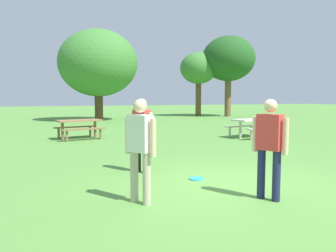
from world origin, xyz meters
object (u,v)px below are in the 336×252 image
object	(u,v)px
person_catcher	(270,142)
tree_far_right	(199,69)
tree_broad_center	(98,63)
tree_slender_mid	(228,59)
person_bystander	(140,144)
picnic_table_far	(79,125)
frisbee	(196,179)
person_thrower	(142,130)
picnic_table_near	(251,124)

from	to	relation	value
person_catcher	tree_far_right	bearing A→B (deg)	66.74
tree_broad_center	tree_slender_mid	xyz separation A→B (m)	(11.36, 1.24, 0.88)
person_bystander	picnic_table_far	size ratio (longest dim) A/B	0.84
picnic_table_far	tree_slender_mid	xyz separation A→B (m)	(13.77, 11.52, 4.39)
tree_broad_center	frisbee	bearing A→B (deg)	-92.76
tree_broad_center	tree_slender_mid	distance (m)	11.46
person_catcher	tree_far_right	world-z (taller)	tree_far_right
person_thrower	person_catcher	distance (m)	2.96
tree_broad_center	person_catcher	bearing A→B (deg)	-90.99
person_thrower	picnic_table_near	world-z (taller)	person_thrower
person_bystander	frisbee	distance (m)	2.04
person_bystander	picnic_table_near	bearing A→B (deg)	44.59
person_bystander	frisbee	bearing A→B (deg)	35.30
frisbee	tree_broad_center	world-z (taller)	tree_broad_center
person_catcher	tree_slender_mid	size ratio (longest dim) A/B	0.24
person_thrower	person_catcher	bearing A→B (deg)	-62.26
person_thrower	picnic_table_far	distance (m)	6.63
person_bystander	tree_far_right	size ratio (longest dim) A/B	0.29
person_bystander	person_thrower	bearing A→B (deg)	73.02
frisbee	tree_slender_mid	size ratio (longest dim) A/B	0.04
picnic_table_far	tree_broad_center	size ratio (longest dim) A/B	0.30
person_thrower	person_catcher	world-z (taller)	same
person_thrower	tree_far_right	bearing A→B (deg)	60.74
picnic_table_near	tree_far_right	world-z (taller)	tree_far_right
tree_broad_center	person_thrower	bearing A→B (deg)	-95.81
person_bystander	tree_slender_mid	world-z (taller)	tree_slender_mid
person_thrower	tree_slender_mid	size ratio (longest dim) A/B	0.24
tree_far_right	picnic_table_near	bearing A→B (deg)	-107.84
person_thrower	tree_slender_mid	world-z (taller)	tree_slender_mid
frisbee	tree_broad_center	distance (m)	18.35
person_bystander	frisbee	size ratio (longest dim) A/B	5.52
person_bystander	tree_far_right	xyz separation A→B (m)	(11.38, 21.25, 3.20)
person_bystander	picnic_table_near	world-z (taller)	person_bystander
person_catcher	tree_slender_mid	bearing A→B (deg)	60.56
picnic_table_near	tree_far_right	xyz separation A→B (m)	(4.73, 14.69, 3.58)
frisbee	picnic_table_near	size ratio (longest dim) A/B	0.15
picnic_table_near	tree_far_right	bearing A→B (deg)	72.16
person_catcher	tree_slender_mid	distance (m)	24.13
person_thrower	tree_broad_center	bearing A→B (deg)	84.19
person_catcher	frisbee	world-z (taller)	person_catcher
frisbee	picnic_table_near	distance (m)	7.58
tree_broad_center	picnic_table_near	bearing A→B (deg)	-70.77
person_bystander	tree_slender_mid	distance (m)	24.70
tree_broad_center	tree_far_right	xyz separation A→B (m)	(9.04, 2.33, 0.07)
frisbee	picnic_table_near	bearing A→B (deg)	46.82
frisbee	person_thrower	bearing A→B (deg)	130.23
person_catcher	frisbee	size ratio (longest dim) A/B	5.52
picnic_table_near	tree_slender_mid	world-z (taller)	tree_slender_mid
person_thrower	tree_far_right	size ratio (longest dim) A/B	0.29
picnic_table_far	tree_far_right	world-z (taller)	tree_far_right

